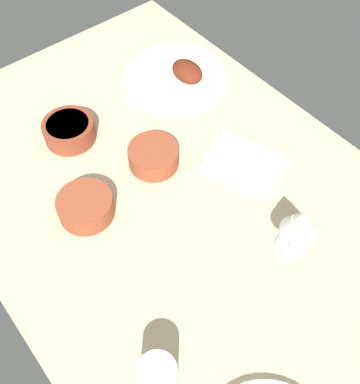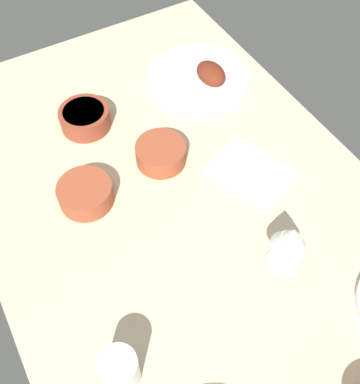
{
  "view_description": "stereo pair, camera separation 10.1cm",
  "coord_description": "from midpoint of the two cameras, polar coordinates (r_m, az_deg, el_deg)",
  "views": [
    {
      "loc": [
        -47.29,
        38.86,
        92.27
      ],
      "look_at": [
        0.0,
        0.0,
        6.0
      ],
      "focal_mm": 42.14,
      "sensor_mm": 36.0,
      "label": 1
    },
    {
      "loc": [
        -53.05,
        30.54,
        92.27
      ],
      "look_at": [
        0.0,
        0.0,
        6.0
      ],
      "focal_mm": 42.14,
      "sensor_mm": 36.0,
      "label": 2
    }
  ],
  "objects": [
    {
      "name": "bowl_potatoes",
      "position": [
        1.12,
        0.15,
        4.82
      ],
      "size": [
        12.56,
        12.56,
        5.32
      ],
      "color": "brown",
      "rests_on": "dining_table"
    },
    {
      "name": "bowl_sauce",
      "position": [
        1.06,
        -9.23,
        -0.31
      ],
      "size": [
        12.82,
        12.82,
        5.29
      ],
      "color": "brown",
      "rests_on": "dining_table"
    },
    {
      "name": "wine_glass",
      "position": [
        0.94,
        16.85,
        -6.07
      ],
      "size": [
        7.6,
        7.6,
        14.0
      ],
      "color": "silver",
      "rests_on": "dining_table"
    },
    {
      "name": "bowl_soup",
      "position": [
        1.22,
        -9.62,
        9.13
      ],
      "size": [
        13.24,
        13.24,
        5.37
      ],
      "color": "brown",
      "rests_on": "dining_table"
    },
    {
      "name": "dining_table",
      "position": [
        1.09,
        2.65,
        -1.4
      ],
      "size": [
        140.0,
        90.0,
        4.0
      ],
      "primitive_type": "cube",
      "color": "#C6B28E",
      "rests_on": "ground"
    },
    {
      "name": "water_tumbler",
      "position": [
        0.86,
        -4.11,
        -21.79
      ],
      "size": [
        7.17,
        7.17,
        8.78
      ],
      "primitive_type": "cylinder",
      "color": "silver",
      "rests_on": "dining_table"
    },
    {
      "name": "folded_napkin",
      "position": [
        1.13,
        11.51,
        2.4
      ],
      "size": [
        22.32,
        19.55,
        1.2
      ],
      "primitive_type": "cube",
      "rotation": [
        0.0,
        0.0,
        0.37
      ],
      "color": "white",
      "rests_on": "dining_table"
    },
    {
      "name": "plate_near_viewer",
      "position": [
        1.35,
        4.9,
        14.26
      ],
      "size": [
        29.39,
        29.39,
        6.43
      ],
      "color": "white",
      "rests_on": "dining_table"
    }
  ]
}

